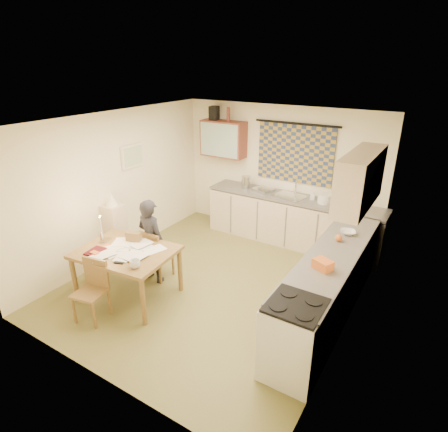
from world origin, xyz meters
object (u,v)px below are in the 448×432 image
Objects in this scene: person at (151,241)px; shelf_stand at (116,234)px; stove at (293,340)px; chair_far at (158,263)px; counter_right at (330,284)px; dining_table at (128,273)px; counter_back at (292,221)px.

person reaches higher than shelf_stand.
person is 0.95m from shelf_stand.
stove is 2.71m from chair_far.
counter_right is 2.08× the size of dining_table.
counter_right is at bearing 90.00° from stove.
chair_far is at bearing -168.46° from counter_right.
person is (-0.02, -0.08, 0.42)m from chair_far.
dining_table is 1.05× the size of person.
counter_back reaches higher than chair_far.
stove reaches higher than counter_right.
counter_back is 3.20m from shelf_stand.
person is at bearing 72.91° from chair_far.
shelf_stand is at bearing 139.27° from dining_table.
chair_far is at bearing -2.36° from shelf_stand.
counter_right is 2.19× the size of person.
person is at bearing -166.84° from counter_right.
dining_table is at bearing -156.33° from counter_right.
counter_right is 2.65m from chair_far.
counter_back is 2.64m from chair_far.
chair_far is at bearing -120.32° from counter_back.
shelf_stand is at bearing 167.20° from stove.
person reaches higher than stove.
person is (-0.00, 0.53, 0.30)m from dining_table.
dining_table is at bearing -115.04° from counter_back.
chair_far is (-1.33, -2.27, -0.19)m from counter_back.
stove is 2.61m from dining_table.
person is (-2.61, 0.68, 0.21)m from stove.
shelf_stand is (-3.54, 0.80, 0.05)m from stove.
counter_back is at bearing -121.30° from chair_far.
stove is (0.00, -1.29, 0.01)m from counter_right.
shelf_stand reaches higher than counter_back.
counter_right is at bearing 17.94° from dining_table.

